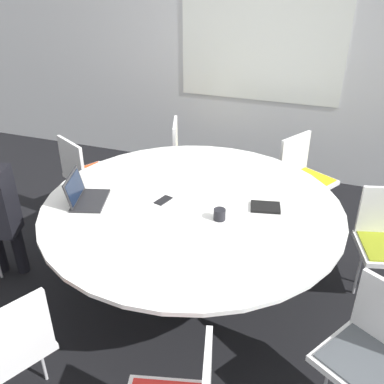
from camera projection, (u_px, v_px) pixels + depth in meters
ground_plane at (192, 283)px, 3.51m from camera, size 16.00×16.00×0.00m
wall_back at (260, 59)px, 4.72m from camera, size 8.00×0.07×2.70m
conference_table at (192, 216)px, 3.19m from camera, size 2.20×2.20×0.76m
chair_1 at (7, 344)px, 2.31m from camera, size 0.57×0.58×0.86m
chair_3 at (373, 348)px, 2.29m from camera, size 0.60×0.59×0.86m
chair_5 at (303, 173)px, 4.13m from camera, size 0.58×0.59×0.86m
chair_6 at (188, 153)px, 4.54m from camera, size 0.54×0.55×0.86m
chair_7 at (86, 171)px, 4.17m from camera, size 0.59×0.58×0.86m
laptop at (84, 195)px, 3.14m from camera, size 0.33×0.39×0.21m
spiral_notebook at (265, 207)px, 3.08m from camera, size 0.24×0.19×0.02m
coffee_cup at (220, 214)px, 2.94m from camera, size 0.08×0.08×0.08m
cell_phone at (163, 200)px, 3.18m from camera, size 0.11×0.15×0.01m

